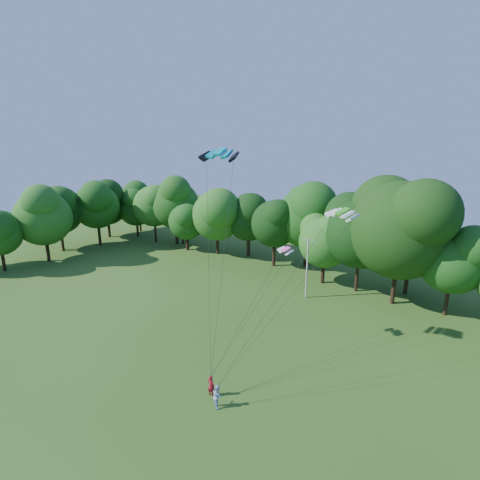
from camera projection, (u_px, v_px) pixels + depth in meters
The scene contains 10 objects.
ground at pixel (103, 472), 21.18m from camera, with size 160.00×160.00×0.00m, color #285016.
utility_pole at pixel (307, 267), 43.33m from camera, with size 1.38×0.61×7.27m.
kite_flyer_left at pixel (211, 386), 27.24m from camera, with size 0.60×0.40×1.65m, color maroon.
kite_flyer_right at pixel (217, 396), 26.15m from camera, with size 0.82×0.64×1.69m, color #AAC3EC.
kite_teal at pixel (220, 152), 29.17m from camera, with size 3.25×2.01×0.65m.
kite_green at pixel (342, 211), 26.53m from camera, with size 2.62×1.81×0.44m.
kite_pink at pixel (286, 249), 32.75m from camera, with size 1.69×1.21×0.34m.
tree_back_west at pixel (175, 198), 64.67m from camera, with size 9.11×9.11×13.25m.
tree_back_center at pixel (403, 211), 39.96m from camera, with size 11.79×11.79×17.15m.
tree_flank_west at pixel (57, 203), 61.23m from camera, with size 8.75×8.75×12.72m.
Camera 1 is at (16.58, -8.56, 18.26)m, focal length 28.00 mm.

